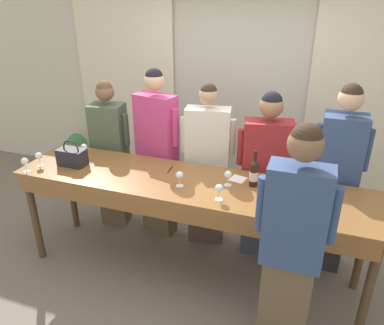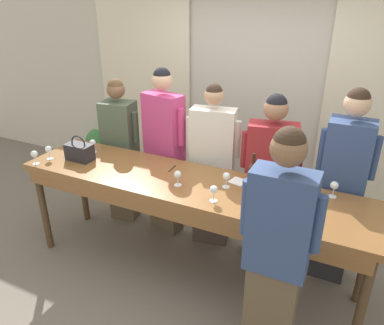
% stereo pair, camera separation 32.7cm
% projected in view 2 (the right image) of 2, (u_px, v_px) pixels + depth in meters
% --- Properties ---
extents(ground_plane, '(18.00, 18.00, 0.00)m').
position_uv_depth(ground_plane, '(189.00, 270.00, 3.70)').
color(ground_plane, '#70665B').
extents(wall_back, '(12.00, 0.06, 2.80)m').
position_uv_depth(wall_back, '(253.00, 90.00, 4.58)').
color(wall_back, beige).
rests_on(wall_back, ground_plane).
extents(curtain_panel_left, '(1.39, 0.03, 2.69)m').
position_uv_depth(curtain_panel_left, '(144.00, 84.00, 5.15)').
color(curtain_panel_left, '#EFE5C6').
rests_on(curtain_panel_left, ground_plane).
extents(tasting_bar, '(3.18, 0.75, 1.00)m').
position_uv_depth(tasting_bar, '(187.00, 191.00, 3.29)').
color(tasting_bar, brown).
rests_on(tasting_bar, ground_plane).
extents(wine_bottle, '(0.07, 0.07, 0.32)m').
position_uv_depth(wine_bottle, '(253.00, 176.00, 3.10)').
color(wine_bottle, black).
rests_on(wine_bottle, tasting_bar).
extents(handbag, '(0.26, 0.15, 0.25)m').
position_uv_depth(handbag, '(79.00, 152.00, 3.66)').
color(handbag, '#232328').
rests_on(handbag, tasting_bar).
extents(wine_glass_front_left, '(0.07, 0.07, 0.14)m').
position_uv_depth(wine_glass_front_left, '(48.00, 150.00, 3.66)').
color(wine_glass_front_left, white).
rests_on(wine_glass_front_left, tasting_bar).
extents(wine_glass_front_mid, '(0.07, 0.07, 0.14)m').
position_uv_depth(wine_glass_front_mid, '(34.00, 155.00, 3.56)').
color(wine_glass_front_mid, white).
rests_on(wine_glass_front_mid, tasting_bar).
extents(wine_glass_front_right, '(0.07, 0.07, 0.14)m').
position_uv_depth(wine_glass_front_right, '(93.00, 143.00, 3.82)').
color(wine_glass_front_right, white).
rests_on(wine_glass_front_right, tasting_bar).
extents(wine_glass_center_left, '(0.07, 0.07, 0.14)m').
position_uv_depth(wine_glass_center_left, '(214.00, 190.00, 2.93)').
color(wine_glass_center_left, white).
rests_on(wine_glass_center_left, tasting_bar).
extents(wine_glass_center_mid, '(0.07, 0.07, 0.14)m').
position_uv_depth(wine_glass_center_mid, '(303.00, 180.00, 3.08)').
color(wine_glass_center_mid, white).
rests_on(wine_glass_center_mid, tasting_bar).
extents(wine_glass_center_right, '(0.07, 0.07, 0.14)m').
position_uv_depth(wine_glass_center_right, '(272.00, 189.00, 2.94)').
color(wine_glass_center_right, white).
rests_on(wine_glass_center_right, tasting_bar).
extents(wine_glass_back_left, '(0.07, 0.07, 0.14)m').
position_uv_depth(wine_glass_back_left, '(334.00, 186.00, 2.99)').
color(wine_glass_back_left, white).
rests_on(wine_glass_back_left, tasting_bar).
extents(wine_glass_back_mid, '(0.07, 0.07, 0.14)m').
position_uv_depth(wine_glass_back_mid, '(178.00, 175.00, 3.17)').
color(wine_glass_back_mid, white).
rests_on(wine_glass_back_mid, tasting_bar).
extents(wine_glass_back_right, '(0.07, 0.07, 0.14)m').
position_uv_depth(wine_glass_back_right, '(226.00, 177.00, 3.14)').
color(wine_glass_back_right, white).
rests_on(wine_glass_back_right, tasting_bar).
extents(napkin, '(0.16, 0.16, 0.00)m').
position_uv_depth(napkin, '(238.00, 181.00, 3.27)').
color(napkin, white).
rests_on(napkin, tasting_bar).
extents(pen, '(0.01, 0.14, 0.01)m').
position_uv_depth(pen, '(172.00, 169.00, 3.50)').
color(pen, black).
rests_on(pen, tasting_bar).
extents(guest_olive_jacket, '(0.47, 0.31, 1.68)m').
position_uv_depth(guest_olive_jacket, '(121.00, 151.00, 4.23)').
color(guest_olive_jacket, brown).
rests_on(guest_olive_jacket, ground_plane).
extents(guest_pink_top, '(0.54, 0.29, 1.84)m').
position_uv_depth(guest_pink_top, '(164.00, 152.00, 3.97)').
color(guest_pink_top, brown).
rests_on(guest_pink_top, ground_plane).
extents(guest_cream_sweater, '(0.55, 0.27, 1.74)m').
position_uv_depth(guest_cream_sweater, '(212.00, 167.00, 3.78)').
color(guest_cream_sweater, '#473833').
rests_on(guest_cream_sweater, ground_plane).
extents(guest_striped_shirt, '(0.57, 0.32, 1.71)m').
position_uv_depth(guest_striped_shirt, '(269.00, 180.00, 3.55)').
color(guest_striped_shirt, '#383D51').
rests_on(guest_striped_shirt, ground_plane).
extents(guest_navy_coat, '(0.48, 0.28, 1.83)m').
position_uv_depth(guest_navy_coat, '(341.00, 188.00, 3.28)').
color(guest_navy_coat, '#28282D').
rests_on(guest_navy_coat, ground_plane).
extents(host_pouring, '(0.50, 0.21, 1.85)m').
position_uv_depth(host_pouring, '(276.00, 256.00, 2.39)').
color(host_pouring, brown).
rests_on(host_pouring, ground_plane).
extents(potted_plant, '(0.31, 0.31, 0.65)m').
position_uv_depth(potted_plant, '(97.00, 149.00, 5.61)').
color(potted_plant, '#935B3D').
rests_on(potted_plant, ground_plane).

